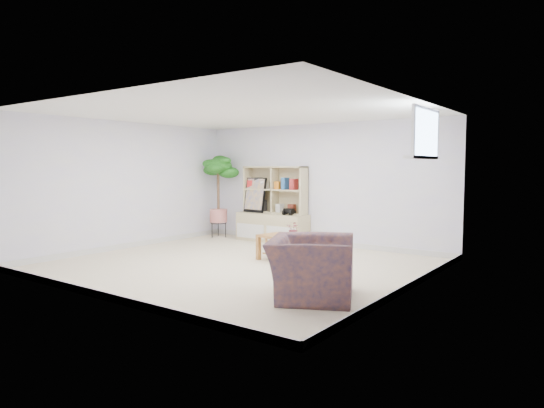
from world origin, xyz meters
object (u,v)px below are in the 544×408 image
Objects in this scene: storage_unit at (272,204)px; armchair at (311,263)px; floor_tree at (218,196)px; coffee_table at (289,249)px.

armchair is at bearing -48.01° from storage_unit.
floor_tree is at bearing -171.82° from storage_unit.
floor_tree is at bearing 28.96° from armchair.
coffee_table is at bearing -26.36° from floor_tree.
storage_unit is 1.34m from floor_tree.
armchair is (2.88, -3.20, -0.37)m from storage_unit.
floor_tree is (-1.32, -0.19, 0.12)m from storage_unit.
floor_tree reaches higher than coffee_table.
armchair is at bearing -37.34° from coffee_table.
storage_unit is 1.41× the size of armchair.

